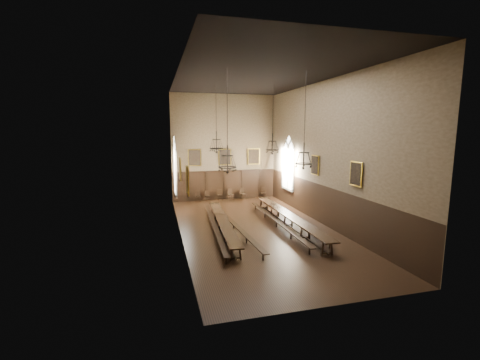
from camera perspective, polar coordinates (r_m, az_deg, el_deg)
name	(u,v)px	position (r m, az deg, el deg)	size (l,w,h in m)	color
floor	(256,229)	(19.83, 2.78, -8.70)	(9.00, 18.00, 0.02)	black
ceiling	(257,76)	(19.17, 2.99, 17.97)	(9.00, 18.00, 0.02)	black
wall_back	(224,148)	(27.68, -2.78, 5.77)	(9.00, 0.02, 9.00)	#7C674C
wall_front	(341,176)	(10.78, 17.47, 0.71)	(9.00, 0.02, 9.00)	#7C674C
wall_left	(179,157)	(18.13, -10.87, 4.06)	(0.02, 18.00, 9.00)	#7C674C
wall_right	(325,154)	(20.78, 14.86, 4.50)	(0.02, 18.00, 9.00)	#7C674C
wainscot_panelling	(256,209)	(19.49, 2.80, -5.16)	(9.00, 18.00, 2.50)	black
table_left	(223,226)	(19.12, -3.04, -8.18)	(1.31, 9.50, 0.74)	black
table_right	(288,220)	(20.29, 8.56, -7.13)	(0.86, 10.66, 0.83)	black
bench_left_outer	(215,227)	(19.16, -4.53, -8.41)	(0.99, 10.14, 0.46)	black
bench_left_inner	(234,225)	(19.48, -1.16, -8.06)	(0.86, 10.43, 0.47)	black
bench_right_inner	(276,223)	(20.19, 6.51, -7.55)	(0.46, 10.00, 0.45)	black
bench_right_outer	(292,221)	(20.79, 9.23, -7.18)	(0.62, 9.37, 0.42)	black
chair_1	(198,198)	(27.37, -7.47, -3.28)	(0.46, 0.46, 0.88)	black
chair_2	(208,198)	(27.50, -5.80, -3.20)	(0.47, 0.47, 0.88)	black
chair_3	(220,197)	(27.66, -3.55, -3.06)	(0.44, 0.44, 0.94)	black
chair_4	(231,197)	(27.80, -1.66, -2.96)	(0.52, 0.52, 0.98)	black
chair_5	(243,196)	(28.09, 0.56, -2.84)	(0.54, 0.54, 0.96)	black
chair_7	(263,195)	(28.67, 4.17, -2.65)	(0.51, 0.51, 0.93)	black
chandelier_back_left	(216,144)	(21.41, -4.20, 6.36)	(0.91, 0.91, 4.39)	black
chandelier_back_right	(272,146)	(22.03, 5.78, 6.07)	(0.92, 0.92, 4.53)	black
chandelier_front_left	(228,161)	(16.33, -2.23, 3.33)	(0.93, 0.93, 5.08)	black
chandelier_front_right	(304,158)	(17.32, 11.26, 3.86)	(0.91, 0.91, 4.96)	black
portrait_back_0	(194,158)	(27.19, -8.09, 3.95)	(1.10, 0.12, 1.40)	gold
portrait_back_1	(225,157)	(27.61, -2.71, 4.10)	(1.10, 0.12, 1.40)	gold
portrait_back_2	(254,156)	(28.26, 2.46, 4.21)	(1.10, 0.12, 1.40)	gold
portrait_left_0	(180,169)	(19.21, -10.62, 1.93)	(0.12, 1.00, 1.30)	gold
portrait_left_1	(187,180)	(14.77, -9.35, -0.06)	(0.12, 1.00, 1.30)	gold
portrait_right_0	(315,165)	(21.66, 13.18, 2.60)	(0.12, 1.00, 1.30)	gold
portrait_right_1	(356,174)	(17.84, 19.91, 1.03)	(0.12, 1.00, 1.30)	gold
window_right	(288,163)	(25.76, 8.58, 3.01)	(0.20, 2.20, 4.60)	white
window_left	(175,166)	(23.71, -11.52, 2.44)	(0.20, 2.20, 4.60)	white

